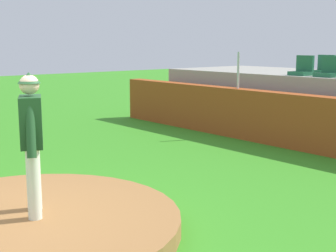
{
  "coord_description": "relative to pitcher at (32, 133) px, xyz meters",
  "views": [
    {
      "loc": [
        5.58,
        -2.28,
        2.4
      ],
      "look_at": [
        0.0,
        2.43,
        1.13
      ],
      "focal_mm": 50.67,
      "sensor_mm": 36.0,
      "label": 1
    }
  ],
  "objects": [
    {
      "name": "ground_plane",
      "position": [
        -0.01,
        -0.18,
        -1.29
      ],
      "size": [
        60.0,
        60.0,
        0.0
      ],
      "primitive_type": "plane",
      "color": "#368C20"
    },
    {
      "name": "pitchers_mound",
      "position": [
        -0.01,
        -0.18,
        -1.17
      ],
      "size": [
        4.05,
        4.05,
        0.23
      ],
      "primitive_type": "cylinder",
      "color": "#9A6939",
      "rests_on": "ground_plane"
    },
    {
      "name": "pitcher",
      "position": [
        0.0,
        0.0,
        0.0
      ],
      "size": [
        0.79,
        0.46,
        1.82
      ],
      "rotation": [
        0.0,
        0.0,
        -0.44
      ],
      "color": "white",
      "rests_on": "pitchers_mound"
    },
    {
      "name": "brick_barrier",
      "position": [
        -0.01,
        6.76,
        -0.66
      ],
      "size": [
        14.1,
        0.4,
        1.27
      ],
      "primitive_type": "cube",
      "color": "#9D451C",
      "rests_on": "ground_plane"
    },
    {
      "name": "fence_post_left",
      "position": [
        -2.57,
        6.76,
        0.45
      ],
      "size": [
        0.06,
        0.06,
        0.94
      ],
      "primitive_type": "cylinder",
      "color": "silver",
      "rests_on": "brick_barrier"
    },
    {
      "name": "stadium_chair_0",
      "position": [
        -1.44,
        7.9,
        0.48
      ],
      "size": [
        0.48,
        0.44,
        0.5
      ],
      "rotation": [
        0.0,
        0.0,
        3.14
      ],
      "color": "#21623F",
      "rests_on": "bleacher_platform"
    },
    {
      "name": "stadium_chair_1",
      "position": [
        -0.7,
        7.9,
        0.48
      ],
      "size": [
        0.48,
        0.44,
        0.5
      ],
      "rotation": [
        0.0,
        0.0,
        3.14
      ],
      "color": "#21623F",
      "rests_on": "bleacher_platform"
    },
    {
      "name": "stadium_chair_5",
      "position": [
        -1.42,
        8.85,
        0.48
      ],
      "size": [
        0.48,
        0.44,
        0.5
      ],
      "rotation": [
        0.0,
        0.0,
        3.14
      ],
      "color": "#21623F",
      "rests_on": "bleacher_platform"
    }
  ]
}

